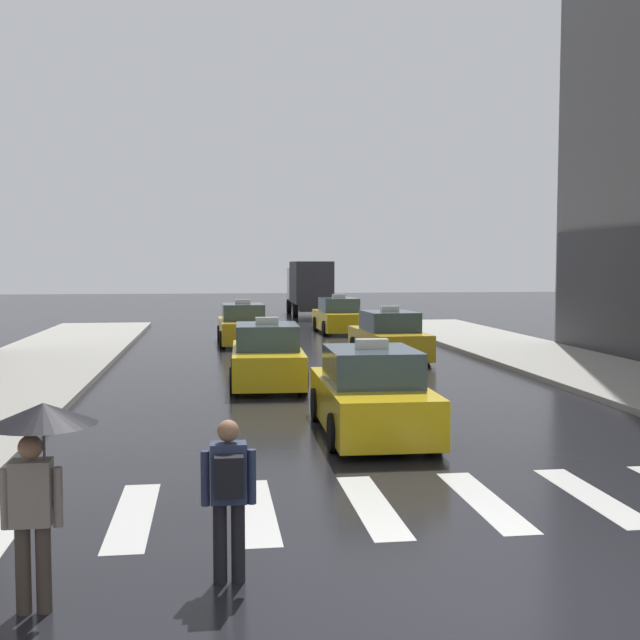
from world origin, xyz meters
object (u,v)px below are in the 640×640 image
pedestrian_with_umbrella (39,449)px  taxi_third (389,338)px  pedestrian_with_backpack (229,488)px  box_truck (309,286)px  taxi_fourth (243,326)px  taxi_second (267,358)px  taxi_lead (371,396)px  taxi_fifth (338,317)px

pedestrian_with_umbrella → taxi_third: bearing=68.0°
pedestrian_with_backpack → box_truck: bearing=81.9°
taxi_fourth → pedestrian_with_backpack: 23.74m
taxi_second → pedestrian_with_umbrella: (-2.99, -13.40, 0.79)m
taxi_second → pedestrian_with_backpack: 13.04m
box_truck → taxi_third: bearing=-90.2°
taxi_second → pedestrian_with_backpack: size_ratio=2.79×
taxi_lead → taxi_fourth: (-1.73, 17.02, 0.00)m
taxi_lead → taxi_third: (2.91, 11.29, 0.00)m
taxi_fourth → pedestrian_with_umbrella: pedestrian_with_umbrella is taller
taxi_lead → pedestrian_with_backpack: size_ratio=2.77×
taxi_fourth → pedestrian_with_umbrella: 24.30m
taxi_third → taxi_fifth: size_ratio=1.01×
taxi_third → pedestrian_with_umbrella: bearing=-112.0°
taxi_fifth → box_truck: 12.03m
pedestrian_with_backpack → taxi_fifth: bearing=78.7°
pedestrian_with_umbrella → taxi_second: bearing=77.4°
taxi_second → taxi_fifth: (4.42, 15.58, 0.00)m
taxi_lead → taxi_fifth: size_ratio=1.00×
box_truck → pedestrian_with_backpack: size_ratio=4.59×
pedestrian_with_umbrella → taxi_fourth: bearing=83.5°
pedestrian_with_umbrella → taxi_fifth: bearing=75.7°
pedestrian_with_umbrella → pedestrian_with_backpack: 1.84m
box_truck → pedestrian_with_backpack: bearing=-98.1°
taxi_lead → taxi_fifth: 22.06m
taxi_third → taxi_fourth: size_ratio=1.01×
taxi_third → taxi_fourth: 7.38m
taxi_lead → pedestrian_with_backpack: 7.26m
taxi_third → pedestrian_with_backpack: 18.87m
taxi_fourth → box_truck: 17.51m
taxi_second → taxi_lead: bearing=-76.5°
taxi_fourth → taxi_lead: bearing=-84.2°
box_truck → pedestrian_with_backpack: 40.95m
taxi_lead → taxi_fourth: 17.11m
taxi_second → pedestrian_with_backpack: bearing=-95.6°
taxi_third → pedestrian_with_umbrella: size_ratio=2.37×
taxi_lead → taxi_second: (-1.51, 6.29, 0.00)m
taxi_lead → box_truck: size_ratio=0.60×
taxi_third → pedestrian_with_umbrella: (-7.42, -18.40, 0.79)m
taxi_third → taxi_second: bearing=-131.5°
taxi_second → taxi_third: bearing=48.5°
taxi_fourth → pedestrian_with_backpack: taxi_fourth is taller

